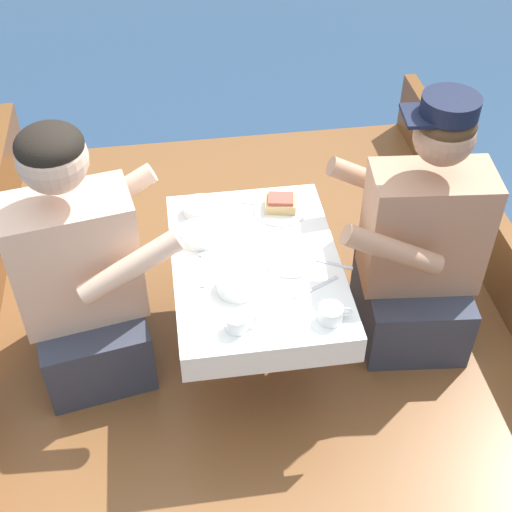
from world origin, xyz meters
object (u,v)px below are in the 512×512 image
object	(u,v)px
person_starboard	(419,250)
person_port	(82,278)
coffee_cup_port	(237,322)
coffee_cup_starboard	(331,314)
sandwich	(281,203)

from	to	relation	value
person_starboard	person_port	bearing A→B (deg)	4.76
coffee_cup_port	person_port	bearing A→B (deg)	145.38
coffee_cup_starboard	person_port	bearing A→B (deg)	156.29
person_port	coffee_cup_starboard	size ratio (longest dim) A/B	9.49
person_starboard	sandwich	size ratio (longest dim) A/B	8.03
person_port	person_starboard	world-z (taller)	person_starboard
person_starboard	coffee_cup_starboard	size ratio (longest dim) A/B	9.56
person_starboard	coffee_cup_starboard	distance (m)	0.51
sandwich	coffee_cup_starboard	world-z (taller)	sandwich
coffee_cup_starboard	sandwich	bearing A→B (deg)	96.48
coffee_cup_starboard	coffee_cup_port	bearing A→B (deg)	179.08
sandwich	coffee_cup_port	size ratio (longest dim) A/B	1.29
person_starboard	sandwich	xyz separation A→B (m)	(-0.45, 0.22, 0.08)
person_port	coffee_cup_port	distance (m)	0.59
person_port	coffee_cup_port	world-z (taller)	person_port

